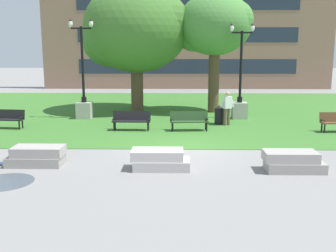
# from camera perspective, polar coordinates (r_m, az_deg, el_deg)

# --- Properties ---
(ground_plane) EXTENTS (140.00, 140.00, 0.00)m
(ground_plane) POSITION_cam_1_polar(r_m,az_deg,el_deg) (15.14, 2.16, -3.46)
(ground_plane) COLOR gray
(grass_lawn) EXTENTS (40.00, 20.00, 0.02)m
(grass_lawn) POSITION_cam_1_polar(r_m,az_deg,el_deg) (24.95, 1.75, 2.29)
(grass_lawn) COLOR #3D752D
(grass_lawn) RESTS_ON ground
(concrete_block_center) EXTENTS (1.84, 0.90, 0.64)m
(concrete_block_center) POSITION_cam_1_polar(r_m,az_deg,el_deg) (13.78, -18.49, -4.17)
(concrete_block_center) COLOR #9E9991
(concrete_block_center) RESTS_ON ground
(concrete_block_left) EXTENTS (1.87, 0.90, 0.64)m
(concrete_block_left) POSITION_cam_1_polar(r_m,az_deg,el_deg) (12.66, -1.21, -4.91)
(concrete_block_left) COLOR #BCB7B2
(concrete_block_left) RESTS_ON ground
(concrete_block_right) EXTENTS (1.88, 0.90, 0.64)m
(concrete_block_right) POSITION_cam_1_polar(r_m,az_deg,el_deg) (13.06, 17.62, -4.95)
(concrete_block_right) COLOR #9E9991
(concrete_block_right) RESTS_ON ground
(puddle) EXTENTS (1.68, 1.68, 0.01)m
(puddle) POSITION_cam_1_polar(r_m,az_deg,el_deg) (12.47, -22.63, -7.49)
(puddle) COLOR #47515B
(puddle) RESTS_ON ground
(park_bench_near_left) EXTENTS (1.81, 0.57, 0.90)m
(park_bench_near_left) POSITION_cam_1_polar(r_m,az_deg,el_deg) (18.72, -5.32, 0.98)
(park_bench_near_left) COLOR black
(park_bench_near_left) RESTS_ON grass_lawn
(park_bench_far_left) EXTENTS (1.84, 0.67, 0.90)m
(park_bench_far_left) POSITION_cam_1_polar(r_m,az_deg,el_deg) (18.58, 3.09, 0.93)
(park_bench_far_left) COLOR #284723
(park_bench_far_left) RESTS_ON grass_lawn
(park_bench_far_right) EXTENTS (1.84, 0.70, 0.90)m
(park_bench_far_right) POSITION_cam_1_polar(r_m,az_deg,el_deg) (20.66, -22.47, 1.13)
(park_bench_far_right) COLOR black
(park_bench_far_right) RESTS_ON grass_lawn
(lamp_post_center) EXTENTS (1.32, 0.80, 5.40)m
(lamp_post_center) POSITION_cam_1_polar(r_m,az_deg,el_deg) (22.30, -12.10, 3.86)
(lamp_post_center) COLOR #ADA89E
(lamp_post_center) RESTS_ON grass_lawn
(lamp_post_left) EXTENTS (1.32, 0.80, 5.17)m
(lamp_post_left) POSITION_cam_1_polar(r_m,az_deg,el_deg) (22.14, 10.36, 3.77)
(lamp_post_left) COLOR #ADA89E
(lamp_post_left) RESTS_ON grass_lawn
(tree_near_left) EXTENTS (6.70, 6.38, 7.80)m
(tree_near_left) POSITION_cam_1_polar(r_m,az_deg,el_deg) (24.68, -4.82, 13.85)
(tree_near_left) COLOR brown
(tree_near_left) RESTS_ON grass_lawn
(tree_far_right) EXTENTS (4.58, 4.36, 7.13)m
(tree_far_right) POSITION_cam_1_polar(r_m,az_deg,el_deg) (24.18, 6.69, 14.28)
(tree_far_right) COLOR brown
(tree_far_right) RESTS_ON grass_lawn
(trash_bin) EXTENTS (0.49, 0.49, 0.96)m
(trash_bin) POSITION_cam_1_polar(r_m,az_deg,el_deg) (20.40, 7.45, 1.65)
(trash_bin) COLOR black
(trash_bin) RESTS_ON grass_lawn
(person_bystander_near_lawn) EXTENTS (0.71, 0.39, 1.71)m
(person_bystander_near_lawn) POSITION_cam_1_polar(r_m,az_deg,el_deg) (20.01, 8.60, 2.84)
(person_bystander_near_lawn) COLOR brown
(person_bystander_near_lawn) RESTS_ON grass_lawn
(building_facade_distant) EXTENTS (28.22, 1.03, 12.45)m
(building_facade_distant) POSITION_cam_1_polar(r_m,az_deg,el_deg) (39.25, 2.82, 14.53)
(building_facade_distant) COLOR #8E6B56
(building_facade_distant) RESTS_ON ground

